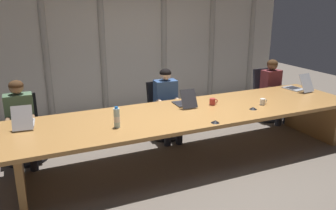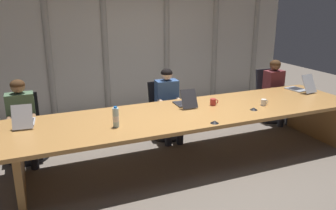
{
  "view_description": "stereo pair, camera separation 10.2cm",
  "coord_description": "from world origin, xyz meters",
  "px_view_note": "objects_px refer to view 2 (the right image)",
  "views": [
    {
      "loc": [
        -2.19,
        -4.03,
        2.24
      ],
      "look_at": [
        -0.33,
        0.11,
        0.84
      ],
      "focal_mm": 36.37,
      "sensor_mm": 36.0,
      "label": 1
    },
    {
      "loc": [
        -2.1,
        -4.07,
        2.24
      ],
      "look_at": [
        -0.33,
        0.11,
        0.84
      ],
      "focal_mm": 36.37,
      "sensor_mm": 36.0,
      "label": 2
    }
  ],
  "objects_px": {
    "conference_mic_left_side": "(254,109)",
    "laptop_center": "(300,87)",
    "water_bottle_primary": "(116,118)",
    "office_chair_center": "(269,101)",
    "person_left_mid": "(168,100)",
    "coffee_mug_far": "(213,102)",
    "office_chair_left_mid": "(165,116)",
    "laptop_left_mid": "(185,102)",
    "laptop_left_end": "(24,121)",
    "person_left_end": "(21,117)",
    "coffee_mug_near": "(264,102)",
    "office_chair_left_end": "(26,135)",
    "person_center": "(277,87)",
    "conference_mic_middle": "(215,122)"
  },
  "relations": [
    {
      "from": "office_chair_left_end",
      "to": "office_chair_center",
      "type": "height_order",
      "value": "office_chair_center"
    },
    {
      "from": "office_chair_center",
      "to": "person_left_mid",
      "type": "xyz_separation_m",
      "value": [
        -2.22,
        -0.16,
        0.31
      ]
    },
    {
      "from": "water_bottle_primary",
      "to": "coffee_mug_near",
      "type": "height_order",
      "value": "water_bottle_primary"
    },
    {
      "from": "water_bottle_primary",
      "to": "coffee_mug_near",
      "type": "relative_size",
      "value": 2.14
    },
    {
      "from": "person_left_end",
      "to": "conference_mic_left_side",
      "type": "distance_m",
      "value": 3.28
    },
    {
      "from": "conference_mic_left_side",
      "to": "water_bottle_primary",
      "type": "bearing_deg",
      "value": 177.1
    },
    {
      "from": "laptop_center",
      "to": "water_bottle_primary",
      "type": "xyz_separation_m",
      "value": [
        -3.39,
        -0.47,
        0.06
      ]
    },
    {
      "from": "office_chair_center",
      "to": "office_chair_left_end",
      "type": "bearing_deg",
      "value": -89.24
    },
    {
      "from": "laptop_left_mid",
      "to": "laptop_center",
      "type": "height_order",
      "value": "laptop_center"
    },
    {
      "from": "person_left_end",
      "to": "coffee_mug_near",
      "type": "xyz_separation_m",
      "value": [
        3.35,
        -1.02,
        0.11
      ]
    },
    {
      "from": "coffee_mug_far",
      "to": "water_bottle_primary",
      "type": "bearing_deg",
      "value": -168.21
    },
    {
      "from": "coffee_mug_near",
      "to": "office_chair_left_end",
      "type": "bearing_deg",
      "value": 160.47
    },
    {
      "from": "coffee_mug_near",
      "to": "conference_mic_left_side",
      "type": "relative_size",
      "value": 1.13
    },
    {
      "from": "laptop_left_mid",
      "to": "coffee_mug_near",
      "type": "xyz_separation_m",
      "value": [
        1.09,
        -0.44,
        -0.01
      ]
    },
    {
      "from": "water_bottle_primary",
      "to": "coffee_mug_far",
      "type": "height_order",
      "value": "water_bottle_primary"
    },
    {
      "from": "person_left_mid",
      "to": "coffee_mug_near",
      "type": "relative_size",
      "value": 9.47
    },
    {
      "from": "coffee_mug_far",
      "to": "conference_mic_middle",
      "type": "xyz_separation_m",
      "value": [
        -0.38,
        -0.69,
        -0.03
      ]
    },
    {
      "from": "laptop_center",
      "to": "coffee_mug_far",
      "type": "xyz_separation_m",
      "value": [
        -1.82,
        -0.15,
        -0.01
      ]
    },
    {
      "from": "office_chair_center",
      "to": "conference_mic_left_side",
      "type": "xyz_separation_m",
      "value": [
        -1.38,
        -1.31,
        0.4
      ]
    },
    {
      "from": "office_chair_center",
      "to": "coffee_mug_near",
      "type": "bearing_deg",
      "value": -42.33
    },
    {
      "from": "laptop_center",
      "to": "person_left_mid",
      "type": "xyz_separation_m",
      "value": [
        -2.24,
        0.57,
        -0.13
      ]
    },
    {
      "from": "office_chair_left_mid",
      "to": "water_bottle_primary",
      "type": "height_order",
      "value": "water_bottle_primary"
    },
    {
      "from": "person_center",
      "to": "conference_mic_left_side",
      "type": "relative_size",
      "value": 10.7
    },
    {
      "from": "person_left_mid",
      "to": "conference_mic_left_side",
      "type": "distance_m",
      "value": 1.43
    },
    {
      "from": "laptop_left_end",
      "to": "conference_mic_middle",
      "type": "xyz_separation_m",
      "value": [
        2.24,
        -0.88,
        -0.04
      ]
    },
    {
      "from": "person_left_end",
      "to": "water_bottle_primary",
      "type": "bearing_deg",
      "value": 46.26
    },
    {
      "from": "water_bottle_primary",
      "to": "laptop_center",
      "type": "bearing_deg",
      "value": 7.96
    },
    {
      "from": "laptop_left_mid",
      "to": "laptop_center",
      "type": "xyz_separation_m",
      "value": [
        2.22,
        0.0,
        0.01
      ]
    },
    {
      "from": "office_chair_left_mid",
      "to": "person_left_end",
      "type": "xyz_separation_m",
      "value": [
        -2.24,
        -0.15,
        0.33
      ]
    },
    {
      "from": "office_chair_left_mid",
      "to": "office_chair_center",
      "type": "height_order",
      "value": "office_chair_center"
    },
    {
      "from": "office_chair_left_mid",
      "to": "person_left_mid",
      "type": "bearing_deg",
      "value": -6.92
    },
    {
      "from": "laptop_left_end",
      "to": "person_center",
      "type": "relative_size",
      "value": 0.4
    },
    {
      "from": "conference_mic_middle",
      "to": "person_left_end",
      "type": "bearing_deg",
      "value": 148.2
    },
    {
      "from": "laptop_left_end",
      "to": "laptop_left_mid",
      "type": "relative_size",
      "value": 1.06
    },
    {
      "from": "conference_mic_left_side",
      "to": "laptop_center",
      "type": "bearing_deg",
      "value": 22.31
    },
    {
      "from": "office_chair_center",
      "to": "water_bottle_primary",
      "type": "xyz_separation_m",
      "value": [
        -3.37,
        -1.21,
        0.5
      ]
    },
    {
      "from": "laptop_left_end",
      "to": "coffee_mug_far",
      "type": "height_order",
      "value": "laptop_left_end"
    },
    {
      "from": "person_left_mid",
      "to": "laptop_center",
      "type": "bearing_deg",
      "value": 79.91
    },
    {
      "from": "laptop_left_end",
      "to": "office_chair_center",
      "type": "bearing_deg",
      "value": -75.67
    },
    {
      "from": "office_chair_left_mid",
      "to": "person_left_mid",
      "type": "relative_size",
      "value": 0.78
    },
    {
      "from": "laptop_left_end",
      "to": "laptop_left_mid",
      "type": "bearing_deg",
      "value": -85.81
    },
    {
      "from": "office_chair_left_end",
      "to": "person_center",
      "type": "height_order",
      "value": "person_center"
    },
    {
      "from": "laptop_left_end",
      "to": "person_center",
      "type": "height_order",
      "value": "person_center"
    },
    {
      "from": "office_chair_left_end",
      "to": "coffee_mug_far",
      "type": "distance_m",
      "value": 2.81
    },
    {
      "from": "water_bottle_primary",
      "to": "conference_mic_left_side",
      "type": "relative_size",
      "value": 2.42
    },
    {
      "from": "person_left_end",
      "to": "person_center",
      "type": "relative_size",
      "value": 1.02
    },
    {
      "from": "person_left_mid",
      "to": "coffee_mug_far",
      "type": "distance_m",
      "value": 0.84
    },
    {
      "from": "laptop_left_mid",
      "to": "person_left_end",
      "type": "bearing_deg",
      "value": 77.49
    },
    {
      "from": "office_chair_left_mid",
      "to": "conference_mic_left_side",
      "type": "relative_size",
      "value": 8.4
    },
    {
      "from": "water_bottle_primary",
      "to": "coffee_mug_far",
      "type": "relative_size",
      "value": 1.98
    }
  ]
}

